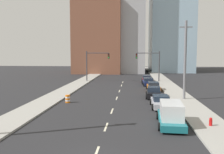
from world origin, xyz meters
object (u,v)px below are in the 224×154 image
object	(u,v)px
traffic_signal_right	(152,62)
sedan_silver	(161,102)
sedan_navy	(148,82)
sedan_maroon	(146,79)
traffic_barrel	(68,99)
utility_pole_right_mid	(185,60)
box_truck_teal	(171,114)
sedan_orange	(153,87)
fire_hydrant	(211,123)
traffic_signal_left	(93,62)
sedan_black	(154,93)

from	to	relation	value
traffic_signal_right	sedan_silver	xyz separation A→B (m)	(-0.84, -24.59, -3.57)
sedan_navy	sedan_maroon	world-z (taller)	sedan_navy
traffic_barrel	sedan_navy	size ratio (longest dim) A/B	0.20
traffic_signal_right	utility_pole_right_mid	distance (m)	20.00
box_truck_teal	sedan_orange	world-z (taller)	box_truck_teal
sedan_navy	traffic_signal_right	bearing A→B (deg)	75.63
utility_pole_right_mid	fire_hydrant	size ratio (longest dim) A/B	12.04
sedan_silver	sedan_navy	world-z (taller)	sedan_navy
traffic_signal_left	fire_hydrant	size ratio (longest dim) A/B	7.68
sedan_black	sedan_navy	world-z (taller)	sedan_black
sedan_silver	sedan_black	xyz separation A→B (m)	(-0.26, 6.14, 0.04)
sedan_black	sedan_orange	xyz separation A→B (m)	(0.45, 6.52, -0.05)
sedan_navy	sedan_silver	bearing A→B (deg)	-91.97
sedan_navy	utility_pole_right_mid	bearing A→B (deg)	-78.05
sedan_silver	box_truck_teal	bearing A→B (deg)	-89.45
box_truck_teal	sedan_silver	bearing A→B (deg)	94.12
sedan_maroon	traffic_signal_left	bearing A→B (deg)	-177.85
traffic_signal_left	traffic_barrel	xyz separation A→B (m)	(0.53, -22.83, -3.73)
traffic_signal_right	sedan_navy	xyz separation A→B (m)	(-1.12, -5.50, -3.56)
traffic_barrel	sedan_navy	xyz separation A→B (m)	(10.71, 17.33, 0.17)
traffic_signal_right	traffic_barrel	xyz separation A→B (m)	(-11.84, -22.83, -3.73)
traffic_signal_right	sedan_navy	bearing A→B (deg)	-101.55
sedan_orange	sedan_maroon	distance (m)	11.87
traffic_barrel	sedan_silver	world-z (taller)	sedan_silver
utility_pole_right_mid	sedan_silver	xyz separation A→B (m)	(-3.49, -4.79, -4.53)
sedan_orange	sedan_maroon	world-z (taller)	sedan_maroon
traffic_barrel	sedan_maroon	size ratio (longest dim) A/B	0.20
traffic_signal_right	sedan_black	bearing A→B (deg)	-93.42
traffic_barrel	sedan_maroon	xyz separation A→B (m)	(10.68, 22.75, 0.16)
sedan_silver	sedan_maroon	distance (m)	24.51
utility_pole_right_mid	sedan_black	distance (m)	6.00
fire_hydrant	sedan_orange	world-z (taller)	sedan_orange
utility_pole_right_mid	sedan_orange	bearing A→B (deg)	112.76
sedan_silver	sedan_black	distance (m)	6.14
traffic_signal_right	utility_pole_right_mid	size ratio (longest dim) A/B	0.64
fire_hydrant	sedan_black	distance (m)	13.83
fire_hydrant	sedan_orange	size ratio (longest dim) A/B	0.18
box_truck_teal	sedan_navy	world-z (taller)	box_truck_teal
traffic_signal_right	sedan_black	world-z (taller)	traffic_signal_right
utility_pole_right_mid	fire_hydrant	bearing A→B (deg)	-91.21
box_truck_teal	sedan_black	bearing A→B (deg)	94.85
traffic_barrel	box_truck_teal	bearing A→B (deg)	-37.97
sedan_orange	sedan_maroon	size ratio (longest dim) A/B	0.99
traffic_signal_right	sedan_silver	distance (m)	24.86
fire_hydrant	sedan_black	world-z (taller)	sedan_black
box_truck_teal	sedan_silver	world-z (taller)	box_truck_teal
utility_pole_right_mid	box_truck_teal	xyz separation A→B (m)	(-3.38, -11.70, -4.23)
fire_hydrant	sedan_silver	distance (m)	7.94
traffic_signal_left	fire_hydrant	distance (m)	35.29
sedan_black	sedan_maroon	bearing A→B (deg)	93.17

